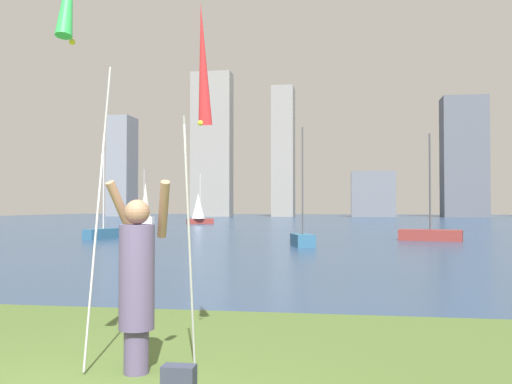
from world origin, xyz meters
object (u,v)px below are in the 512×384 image
Objects in this scene: kite_flag_right at (203,71)px; sailboat_6 at (145,205)px; kite_flag_left at (71,9)px; sailboat_0 at (303,239)px; bag at (179,383)px; sailboat_2 at (430,234)px; sailboat_4 at (103,232)px; person at (137,278)px; sailboat_3 at (199,208)px.

sailboat_6 is (-17.91, 46.69, -1.34)m from kite_flag_right.
sailboat_0 reaches higher than kite_flag_left.
sailboat_2 is at bearing 77.02° from bag.
sailboat_6 is at bearing 110.59° from bag.
sailboat_4 is (-10.68, 3.97, 0.04)m from sailboat_0.
kite_flag_right is at bearing 69.15° from person.
sailboat_6 is at bearing 109.47° from kite_flag_left.
kite_flag_left is 0.79× the size of sailboat_2.
kite_flag_left is 49.26m from sailboat_3.
kite_flag_left is 3.61m from bag.
sailboat_0 reaches higher than person.
sailboat_4 is at bearing -86.35° from sailboat_3.
sailboat_3 is at bearing 112.87° from sailboat_0.
sailboat_0 is (0.28, 18.28, -0.64)m from person.
sailboat_3 is at bearing 93.65° from sailboat_4.
bag is 0.06× the size of sailboat_0.
sailboat_0 is at bearing -20.40° from sailboat_4.
kite_flag_left reaches higher than kite_flag_right.
sailboat_3 is at bearing 119.84° from person.
person is 0.49× the size of kite_flag_right.
kite_flag_left is 1.05× the size of kite_flag_right.
sailboat_3 is (-12.00, 47.39, 0.55)m from person.
sailboat_0 is 31.61m from sailboat_3.
sailboat_3 is at bearing 126.97° from sailboat_2.
kite_flag_right is (0.50, 0.68, 2.24)m from person.
sailboat_6 reaches higher than bag.
person is at bearing 133.15° from bag.
bag is (1.15, -0.23, -3.42)m from kite_flag_left.
sailboat_0 is 0.95× the size of sailboat_2.
sailboat_4 is (-9.90, 22.72, -3.21)m from kite_flag_left.
sailboat_6 is at bearing 110.98° from kite_flag_right.
kite_flag_left is 13.93× the size of bag.
sailboat_4 is (-16.57, -1.00, 0.02)m from sailboat_2.
sailboat_4 reaches higher than sailboat_3.
kite_flag_right is 0.75× the size of sailboat_2.
kite_flag_left is at bearing -76.49° from sailboat_3.
sailboat_0 is (0.78, 18.75, -3.25)m from kite_flag_left.
bag is at bearing -64.29° from sailboat_4.
sailboat_3 is (-18.17, 24.14, 1.17)m from sailboat_2.
sailboat_0 reaches higher than sailboat_3.
sailboat_6 is (-17.69, 29.09, 1.55)m from sailboat_0.
person is at bearing -126.48° from kite_flag_right.
sailboat_2 is 0.97× the size of sailboat_4.
person is at bearing -75.79° from sailboat_3.
bag is at bearing -69.41° from sailboat_6.
person reaches higher than bag.
bag is 25.47m from sailboat_4.
sailboat_2 reaches higher than sailboat_0.
bag is (0.65, -0.69, -0.81)m from person.
kite_flag_left is at bearing -131.18° from kite_flag_right.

